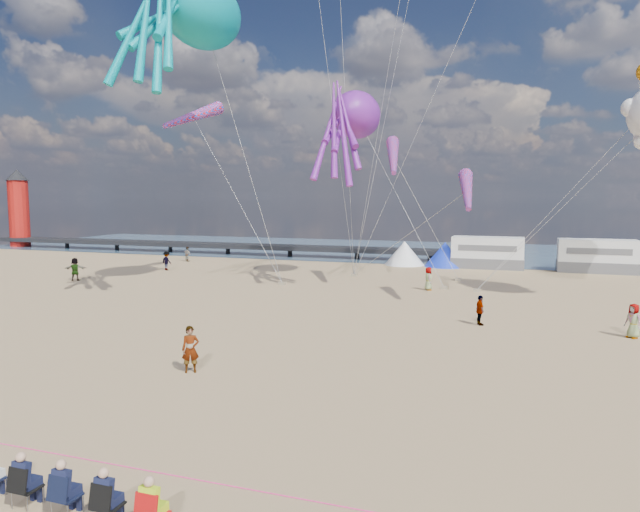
{
  "coord_description": "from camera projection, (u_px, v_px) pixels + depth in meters",
  "views": [
    {
      "loc": [
        8.49,
        -16.49,
        6.87
      ],
      "look_at": [
        0.75,
        6.0,
        4.37
      ],
      "focal_mm": 32.0,
      "sensor_mm": 36.0,
      "label": 1
    }
  ],
  "objects": [
    {
      "name": "beachgoer_6",
      "position": [
        428.0,
        279.0,
        41.72
      ],
      "size": [
        0.57,
        0.71,
        1.71
      ],
      "primitive_type": "imported",
      "rotation": [
        0.0,
        0.0,
        1.86
      ],
      "color": "#7F6659",
      "rests_on": "ground"
    },
    {
      "name": "beachgoer_4",
      "position": [
        75.0,
        269.0,
        46.5
      ],
      "size": [
        1.19,
        0.84,
        1.87
      ],
      "primitive_type": "imported",
      "rotation": [
        0.0,
        0.0,
        3.53
      ],
      "color": "#7F6659",
      "rests_on": "ground"
    },
    {
      "name": "pier",
      "position": [
        199.0,
        245.0,
        69.31
      ],
      "size": [
        60.0,
        3.0,
        0.5
      ],
      "primitive_type": "cube",
      "color": "black",
      "rests_on": "ground"
    },
    {
      "name": "sandbag_d",
      "position": [
        458.0,
        279.0,
        46.45
      ],
      "size": [
        0.5,
        0.35,
        0.22
      ],
      "primitive_type": "cube",
      "color": "gray",
      "rests_on": "ground"
    },
    {
      "name": "tent_blue",
      "position": [
        445.0,
        254.0,
        55.81
      ],
      "size": [
        4.0,
        4.0,
        2.4
      ],
      "primitive_type": "cone",
      "color": "#1933CC",
      "rests_on": "ground"
    },
    {
      "name": "motorhome_0",
      "position": [
        487.0,
        253.0,
        54.48
      ],
      "size": [
        6.6,
        2.5,
        3.0
      ],
      "primitive_type": "cube",
      "color": "silver",
      "rests_on": "ground"
    },
    {
      "name": "tent_white",
      "position": [
        404.0,
        253.0,
        57.1
      ],
      "size": [
        4.0,
        4.0,
        2.4
      ],
      "primitive_type": "cone",
      "color": "white",
      "rests_on": "ground"
    },
    {
      "name": "kite_octopus_purple",
      "position": [
        356.0,
        115.0,
        44.08
      ],
      "size": [
        6.47,
        9.35,
        9.83
      ],
      "primitive_type": null,
      "rotation": [
        0.0,
        0.0,
        0.36
      ],
      "color": "#721E91"
    },
    {
      "name": "windsock_left",
      "position": [
        193.0,
        116.0,
        45.65
      ],
      "size": [
        2.91,
        6.11,
        6.06
      ],
      "primitive_type": null,
      "rotation": [
        0.0,
        0.0,
        -0.31
      ],
      "color": "red"
    },
    {
      "name": "beachgoer_0",
      "position": [
        633.0,
        321.0,
        27.64
      ],
      "size": [
        0.72,
        0.73,
        1.69
      ],
      "primitive_type": "imported",
      "rotation": [
        0.0,
        0.0,
        5.46
      ],
      "color": "#7F6659",
      "rests_on": "ground"
    },
    {
      "name": "lighthouse",
      "position": [
        19.0,
        214.0,
        78.01
      ],
      "size": [
        2.6,
        2.6,
        9.0
      ],
      "primitive_type": "cylinder",
      "color": "#A5140F",
      "rests_on": "ground"
    },
    {
      "name": "beachgoer_2",
      "position": [
        167.0,
        261.0,
        53.01
      ],
      "size": [
        1.0,
        0.87,
        1.76
      ],
      "primitive_type": "imported",
      "rotation": [
        0.0,
        0.0,
        2.87
      ],
      "color": "#7F6659",
      "rests_on": "ground"
    },
    {
      "name": "standing_person",
      "position": [
        190.0,
        349.0,
        22.23
      ],
      "size": [
        0.8,
        0.71,
        1.84
      ],
      "primitive_type": "imported",
      "rotation": [
        0.0,
        0.0,
        0.51
      ],
      "color": "tan",
      "rests_on": "ground"
    },
    {
      "name": "ground",
      "position": [
        240.0,
        403.0,
        18.97
      ],
      "size": [
        120.0,
        120.0,
        0.0
      ],
      "primitive_type": "plane",
      "color": "tan",
      "rests_on": "ground"
    },
    {
      "name": "beachgoer_3",
      "position": [
        480.0,
        310.0,
        30.38
      ],
      "size": [
        0.96,
        1.2,
        1.62
      ],
      "primitive_type": "imported",
      "rotation": [
        0.0,
        0.0,
        1.97
      ],
      "color": "#7F6659",
      "rests_on": "ground"
    },
    {
      "name": "kite_octopus_teal",
      "position": [
        202.0,
        13.0,
        37.31
      ],
      "size": [
        5.18,
        10.03,
        11.01
      ],
      "primitive_type": null,
      "rotation": [
        0.0,
        0.0,
        -0.11
      ],
      "color": "#028E99"
    },
    {
      "name": "sandbag_c",
      "position": [
        477.0,
        290.0,
        41.09
      ],
      "size": [
        0.5,
        0.35,
        0.22
      ],
      "primitive_type": "cube",
      "color": "gray",
      "rests_on": "ground"
    },
    {
      "name": "sandbag_e",
      "position": [
        354.0,
        275.0,
        49.09
      ],
      "size": [
        0.5,
        0.35,
        0.22
      ],
      "primitive_type": "cube",
      "color": "gray",
      "rests_on": "ground"
    },
    {
      "name": "water",
      "position": [
        443.0,
        252.0,
        70.68
      ],
      "size": [
        120.0,
        120.0,
        0.0
      ],
      "primitive_type": "plane",
      "color": "#3A5770",
      "rests_on": "ground"
    },
    {
      "name": "sandbag_b",
      "position": [
        444.0,
        288.0,
        42.29
      ],
      "size": [
        0.5,
        0.35,
        0.22
      ],
      "primitive_type": "cube",
      "color": "gray",
      "rests_on": "ground"
    },
    {
      "name": "beachgoer_1",
      "position": [
        187.0,
        254.0,
        60.33
      ],
      "size": [
        0.89,
        0.77,
        1.54
      ],
      "primitive_type": "imported",
      "rotation": [
        0.0,
        0.0,
        2.7
      ],
      "color": "#7F6659",
      "rests_on": "ground"
    },
    {
      "name": "windsock_mid",
      "position": [
        393.0,
        157.0,
        41.18
      ],
      "size": [
        2.33,
        6.17,
        6.1
      ],
      "primitive_type": null,
      "rotation": [
        0.0,
        0.0,
        0.23
      ],
      "color": "red"
    },
    {
      "name": "rope_line",
      "position": [
        149.0,
        471.0,
        14.27
      ],
      "size": [
        34.0,
        0.03,
        0.03
      ],
      "primitive_type": "cylinder",
      "rotation": [
        0.0,
        1.57,
        0.0
      ],
      "color": "#F2338C",
      "rests_on": "ground"
    },
    {
      "name": "windsock_right",
      "position": [
        467.0,
        191.0,
        34.84
      ],
      "size": [
        1.52,
        4.61,
        4.53
      ],
      "primitive_type": null,
      "rotation": [
        0.0,
        0.0,
        0.14
      ],
      "color": "red"
    },
    {
      "name": "sandbag_a",
      "position": [
        282.0,
        283.0,
        44.31
      ],
      "size": [
        0.5,
        0.35,
        0.22
      ],
      "primitive_type": "cube",
      "color": "gray",
      "rests_on": "ground"
    },
    {
      "name": "spectator_row",
      "position": [
        66.0,
        487.0,
        12.25
      ],
      "size": [
        6.1,
        0.9,
        1.3
      ],
      "primitive_type": null,
      "color": "black",
      "rests_on": "ground"
    },
    {
      "name": "motorhome_1",
      "position": [
        597.0,
        256.0,
        51.41
      ],
      "size": [
        6.6,
        2.5,
        3.0
      ],
      "primitive_type": "cube",
      "color": "silver",
      "rests_on": "ground"
    }
  ]
}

